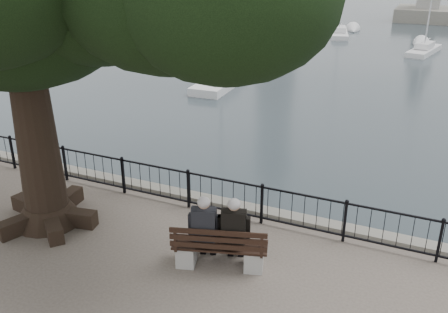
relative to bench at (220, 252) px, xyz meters
The scene contains 9 objects.
harbor 2.82m from the bench, 107.75° to the left, with size 260.00×260.00×1.20m.
railing 2.22m from the bench, 111.70° to the left, with size 22.06×0.06×1.00m.
bench is the anchor object (origin of this frame).
person_left 0.52m from the bench, behind, with size 0.64×0.90×1.66m.
person_right 0.51m from the bench, 37.83° to the left, with size 0.64×0.90×1.66m.
sailboat_a 18.86m from the bench, 113.80° to the left, with size 1.90×6.07×11.21m.
sailboat_e 35.02m from the bench, 109.07° to the left, with size 3.79×5.86×13.41m.
sailboat_f 31.35m from the bench, 86.06° to the left, with size 2.27×4.94×10.30m.
sailboat_h 36.63m from the bench, 97.99° to the left, with size 2.46×5.07×12.52m.
Camera 1 is at (4.49, -7.58, 6.29)m, focal length 40.00 mm.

